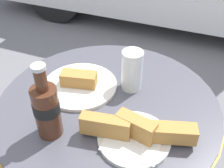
{
  "coord_description": "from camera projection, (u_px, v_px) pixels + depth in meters",
  "views": [
    {
      "loc": [
        0.25,
        -0.61,
        1.36
      ],
      "look_at": [
        0.0,
        0.04,
        0.81
      ],
      "focal_mm": 45.0,
      "sensor_mm": 36.0,
      "label": 1
    }
  ],
  "objects": [
    {
      "name": "lunch_plate_near",
      "position": [
        80.0,
        84.0,
        0.94
      ],
      "size": [
        0.25,
        0.25,
        0.06
      ],
      "color": "silver",
      "rests_on": "bistro_table"
    },
    {
      "name": "bistro_table",
      "position": [
        108.0,
        142.0,
        1.01
      ],
      "size": [
        0.72,
        0.72,
        0.76
      ],
      "color": "gold",
      "rests_on": "ground_plane"
    },
    {
      "name": "cola_bottle_left",
      "position": [
        47.0,
        109.0,
        0.74
      ],
      "size": [
        0.07,
        0.07,
        0.23
      ],
      "color": "#4C2819",
      "rests_on": "bistro_table"
    },
    {
      "name": "lunch_plate_far",
      "position": [
        136.0,
        132.0,
        0.76
      ],
      "size": [
        0.31,
        0.2,
        0.07
      ],
      "color": "silver",
      "rests_on": "bistro_table"
    },
    {
      "name": "drinking_glass",
      "position": [
        132.0,
        72.0,
        0.91
      ],
      "size": [
        0.07,
        0.07,
        0.14
      ],
      "color": "black",
      "rests_on": "bistro_table"
    }
  ]
}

